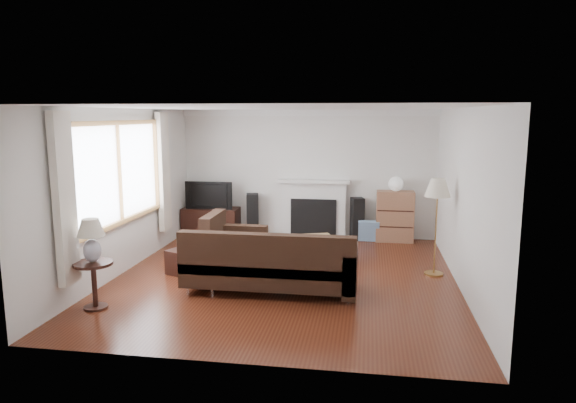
% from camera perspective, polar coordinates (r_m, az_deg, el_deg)
% --- Properties ---
extents(room, '(5.10, 5.60, 2.54)m').
position_cam_1_polar(room, '(7.48, -0.36, 0.76)').
color(room, '#4E2011').
rests_on(room, ground).
extents(window, '(0.12, 2.74, 1.54)m').
position_cam_1_polar(window, '(8.02, -18.18, 3.04)').
color(window, brown).
rests_on(window, room).
extents(curtain_near, '(0.10, 0.35, 2.10)m').
position_cam_1_polar(curtain_near, '(6.71, -23.60, 0.22)').
color(curtain_near, silver).
rests_on(curtain_near, room).
extents(curtain_far, '(0.10, 0.35, 2.10)m').
position_cam_1_polar(curtain_far, '(9.39, -13.65, 3.21)').
color(curtain_far, silver).
rests_on(curtain_far, room).
extents(fireplace, '(1.40, 0.26, 1.15)m').
position_cam_1_polar(fireplace, '(10.15, 2.89, -0.77)').
color(fireplace, white).
rests_on(fireplace, room).
extents(tv_stand, '(1.11, 0.50, 0.56)m').
position_cam_1_polar(tv_stand, '(10.46, -8.54, -2.21)').
color(tv_stand, black).
rests_on(tv_stand, ground).
extents(television, '(0.95, 0.12, 0.55)m').
position_cam_1_polar(television, '(10.36, -8.62, 0.77)').
color(television, black).
rests_on(television, tv_stand).
extents(speaker_left, '(0.30, 0.33, 0.85)m').
position_cam_1_polar(speaker_left, '(10.29, -3.96, -1.49)').
color(speaker_left, black).
rests_on(speaker_left, ground).
extents(speaker_right, '(0.29, 0.32, 0.82)m').
position_cam_1_polar(speaker_right, '(10.04, 7.69, -1.91)').
color(speaker_right, black).
rests_on(speaker_right, ground).
extents(bookshelf, '(0.71, 0.34, 0.97)m').
position_cam_1_polar(bookshelf, '(10.02, 11.79, -1.62)').
color(bookshelf, '#8F5D42').
rests_on(bookshelf, ground).
extents(globe_lamp, '(0.28, 0.28, 0.28)m').
position_cam_1_polar(globe_lamp, '(9.92, 11.91, 1.92)').
color(globe_lamp, white).
rests_on(globe_lamp, bookshelf).
extents(sectional_sofa, '(2.55, 1.86, 0.82)m').
position_cam_1_polar(sectional_sofa, '(7.09, -1.93, -6.68)').
color(sectional_sofa, black).
rests_on(sectional_sofa, ground).
extents(coffee_table, '(1.18, 0.88, 0.41)m').
position_cam_1_polar(coffee_table, '(8.51, 1.50, -5.35)').
color(coffee_table, olive).
rests_on(coffee_table, ground).
extents(footstool, '(0.57, 0.57, 0.37)m').
position_cam_1_polar(footstool, '(8.06, -11.36, -6.53)').
color(footstool, black).
rests_on(footstool, ground).
extents(floor_lamp, '(0.47, 0.47, 1.47)m').
position_cam_1_polar(floor_lamp, '(8.01, 16.11, -2.77)').
color(floor_lamp, '#A17338').
rests_on(floor_lamp, ground).
extents(side_table, '(0.48, 0.48, 0.60)m').
position_cam_1_polar(side_table, '(6.92, -20.71, -8.70)').
color(side_table, black).
rests_on(side_table, ground).
extents(table_lamp, '(0.33, 0.33, 0.54)m').
position_cam_1_polar(table_lamp, '(6.77, -21.00, -4.11)').
color(table_lamp, silver).
rests_on(table_lamp, side_table).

